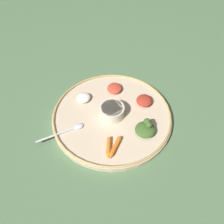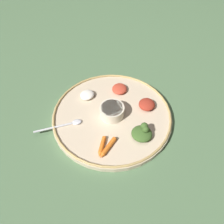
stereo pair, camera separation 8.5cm
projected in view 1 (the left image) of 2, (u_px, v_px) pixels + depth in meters
The scene contains 11 objects.
ground_plane at pixel (112, 118), 0.87m from camera, with size 2.40×2.40×0.00m, color #4C6B47.
platter at pixel (112, 116), 0.87m from camera, with size 0.43×0.43×0.02m, color #C6B293.
platter_rim at pixel (112, 114), 0.86m from camera, with size 0.42×0.42×0.01m, color tan.
center_bowl at pixel (112, 111), 0.84m from camera, with size 0.09×0.09×0.04m.
spoon at pixel (68, 130), 0.81m from camera, with size 0.06×0.16×0.01m.
greens_pile at pixel (146, 129), 0.80m from camera, with size 0.09×0.09×0.05m.
carrot_near_spoon at pixel (109, 147), 0.76m from camera, with size 0.08×0.03×0.01m.
carrot_outer at pixel (115, 148), 0.76m from camera, with size 0.08×0.06×0.02m.
mound_rice_white at pixel (84, 98), 0.90m from camera, with size 0.06×0.05×0.02m, color silver.
mound_berbere_red at pixel (115, 88), 0.93m from camera, with size 0.06×0.06×0.02m, color #B73D28.
mound_beet at pixel (144, 101), 0.89m from camera, with size 0.06×0.06×0.03m, color maroon.
Camera 1 is at (0.54, -0.10, 0.68)m, focal length 38.31 mm.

